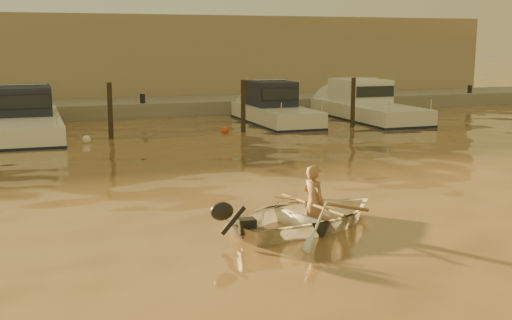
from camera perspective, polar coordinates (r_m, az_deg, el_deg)
name	(u,v)px	position (r m, az deg, el deg)	size (l,w,h in m)	color
ground_plane	(231,258)	(10.41, -2.26, -8.67)	(160.00, 160.00, 0.00)	olive
dinghy	(310,215)	(12.06, 4.78, -4.93)	(2.32, 3.25, 0.67)	white
person	(314,203)	(12.07, 5.15, -3.87)	(0.53, 0.35, 1.46)	#95684A
outboard_motor	(245,226)	(11.12, -0.95, -5.89)	(0.90, 0.40, 0.70)	black
oar_port	(320,203)	(12.17, 5.67, -3.81)	(0.06, 0.06, 2.10)	brown
oar_starboard	(312,204)	(12.04, 4.97, -3.96)	(0.06, 0.06, 2.10)	brown
moored_boat_2	(23,118)	(25.55, -20.02, 3.56)	(2.64, 8.72, 1.75)	white
moored_boat_4	(276,108)	(27.39, 1.75, 4.60)	(2.13, 6.61, 1.75)	silver
moored_boat_5	(367,105)	(29.28, 9.86, 4.83)	(2.40, 8.01, 1.75)	silver
piling_2	(110,114)	(23.49, -12.83, 4.05)	(0.18, 0.18, 2.20)	#2D2319
piling_3	(243,109)	(24.57, -1.15, 4.58)	(0.18, 0.18, 2.20)	#2D2319
piling_4	(353,105)	(26.42, 8.61, 4.88)	(0.18, 0.18, 2.20)	#2D2319
fender_c	(86,140)	(22.81, -14.85, 1.75)	(0.30, 0.30, 0.30)	white
fender_d	(225,130)	(24.48, -2.76, 2.66)	(0.30, 0.30, 0.30)	#C84517
fender_e	(302,127)	(25.35, 4.14, 2.91)	(0.30, 0.30, 0.30)	silver
quay	(95,112)	(31.20, -14.11, 4.13)	(52.00, 4.00, 1.00)	gray
waterfront_building	(83,61)	(36.53, -15.12, 8.50)	(46.00, 7.00, 4.80)	#9E8466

